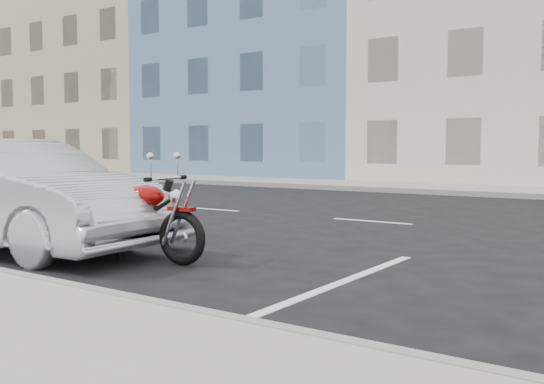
# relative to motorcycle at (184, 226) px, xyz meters

# --- Properties ---
(ground) EXTENTS (120.00, 120.00, 0.00)m
(ground) POSITION_rel_motorcycle_xyz_m (1.97, 5.20, -0.48)
(ground) COLOR black
(ground) RESTS_ON ground
(sidewalk_far) EXTENTS (80.00, 3.40, 0.15)m
(sidewalk_far) POSITION_rel_motorcycle_xyz_m (-3.03, 13.90, -0.40)
(sidewalk_far) COLOR gray
(sidewalk_far) RESTS_ON ground
(curb_far) EXTENTS (80.00, 0.12, 0.16)m
(curb_far) POSITION_rel_motorcycle_xyz_m (-3.03, 12.20, -0.40)
(curb_far) COLOR gray
(curb_far) RESTS_ON ground
(bldg_far_west) EXTENTS (12.00, 12.00, 12.00)m
(bldg_far_west) POSITION_rel_motorcycle_xyz_m (-24.03, 21.50, 5.52)
(bldg_far_west) COLOR tan
(bldg_far_west) RESTS_ON ground
(bldg_blue) EXTENTS (12.00, 12.00, 13.00)m
(bldg_blue) POSITION_rel_motorcycle_xyz_m (-12.03, 21.50, 6.02)
(bldg_blue) COLOR slate
(bldg_blue) RESTS_ON ground
(motorcycle) EXTENTS (2.09, 0.69, 1.05)m
(motorcycle) POSITION_rel_motorcycle_xyz_m (0.00, 0.00, 0.00)
(motorcycle) COLOR black
(motorcycle) RESTS_ON ground
(sedan_silver) EXTENTS (4.70, 1.88, 1.52)m
(sedan_silver) POSITION_rel_motorcycle_xyz_m (-2.66, -0.50, 0.28)
(sedan_silver) COLOR #ADB1B5
(sedan_silver) RESTS_ON ground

